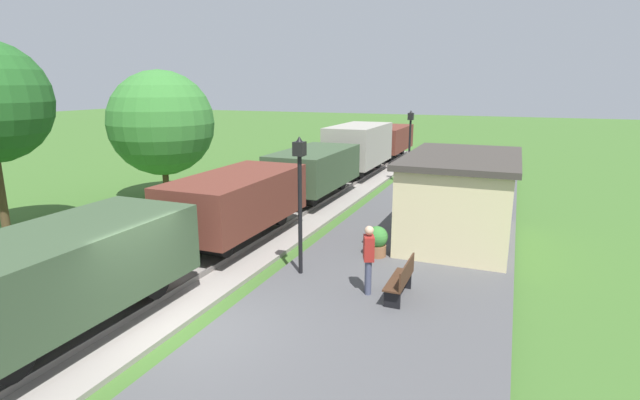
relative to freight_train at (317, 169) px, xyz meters
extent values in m
plane|color=#3D6628|center=(2.40, -12.70, -1.46)|extent=(160.00, 160.00, 0.00)
cube|color=#4C4C4F|center=(5.60, -12.70, -1.34)|extent=(6.00, 60.00, 0.25)
cube|color=gray|center=(0.00, -12.70, -1.40)|extent=(3.80, 60.00, 0.12)
cube|color=slate|center=(0.72, -12.70, -1.27)|extent=(0.07, 60.00, 0.14)
cube|color=slate|center=(-0.72, -12.70, -1.27)|extent=(0.07, 60.00, 0.14)
cube|color=#384C33|center=(0.00, -13.55, 0.12)|extent=(2.50, 5.60, 1.60)
cube|color=black|center=(0.00, -13.55, -0.53)|extent=(2.10, 5.15, 0.50)
cylinder|color=black|center=(0.00, -11.76, -0.78)|extent=(1.56, 0.84, 0.84)
cylinder|color=black|center=(0.00, -10.60, -0.53)|extent=(0.20, 0.30, 0.20)
cube|color=brown|center=(0.00, -6.95, 0.12)|extent=(2.50, 5.60, 1.60)
cube|color=black|center=(0.00, -6.95, -0.53)|extent=(2.10, 5.15, 0.50)
cylinder|color=black|center=(0.00, -5.16, -0.78)|extent=(1.56, 0.84, 0.84)
cylinder|color=black|center=(0.00, -8.74, -0.78)|extent=(1.56, 0.84, 0.84)
cylinder|color=black|center=(0.00, -4.00, -0.53)|extent=(0.20, 0.30, 0.20)
cylinder|color=black|center=(0.00, -9.90, -0.53)|extent=(0.20, 0.30, 0.20)
cube|color=#384C33|center=(0.00, -0.35, 0.12)|extent=(2.50, 5.60, 1.60)
cube|color=black|center=(0.00, -0.35, -0.53)|extent=(2.10, 5.15, 0.50)
cylinder|color=black|center=(0.00, 1.44, -0.78)|extent=(1.56, 0.84, 0.84)
cylinder|color=black|center=(0.00, -2.14, -0.78)|extent=(1.56, 0.84, 0.84)
cylinder|color=black|center=(0.00, 2.60, -0.53)|extent=(0.20, 0.30, 0.20)
cylinder|color=black|center=(0.00, -3.30, -0.53)|extent=(0.20, 0.30, 0.20)
cube|color=gray|center=(0.00, 6.25, 0.42)|extent=(2.50, 5.60, 2.20)
cube|color=black|center=(0.00, 6.25, -0.53)|extent=(2.10, 5.15, 0.50)
cylinder|color=black|center=(0.00, 8.04, -0.78)|extent=(1.56, 0.84, 0.84)
cylinder|color=black|center=(0.00, 4.46, -0.78)|extent=(1.56, 0.84, 0.84)
cylinder|color=black|center=(0.00, 9.20, -0.53)|extent=(0.20, 0.30, 0.20)
cylinder|color=black|center=(0.00, 3.30, -0.53)|extent=(0.20, 0.30, 0.20)
cube|color=brown|center=(0.00, 12.85, 0.12)|extent=(2.50, 5.60, 1.60)
cube|color=black|center=(0.00, 12.85, -0.53)|extent=(2.10, 5.15, 0.50)
cylinder|color=black|center=(0.00, 14.64, -0.78)|extent=(1.56, 0.84, 0.84)
cylinder|color=black|center=(0.00, 11.06, -0.78)|extent=(1.56, 0.84, 0.84)
cylinder|color=black|center=(0.00, 15.80, -0.53)|extent=(0.20, 0.30, 0.20)
cylinder|color=black|center=(0.00, 9.90, -0.53)|extent=(0.20, 0.30, 0.20)
cube|color=beige|center=(6.80, -4.20, 0.09)|extent=(3.20, 5.50, 2.60)
cube|color=#3D3833|center=(6.80, -4.20, 1.48)|extent=(3.50, 5.80, 0.18)
cube|color=black|center=(5.19, -5.30, 0.22)|extent=(0.03, 0.90, 0.80)
cube|color=#422819|center=(6.02, -9.53, -0.77)|extent=(0.42, 1.50, 0.04)
cube|color=#422819|center=(6.21, -9.53, -0.53)|extent=(0.04, 1.50, 0.45)
cube|color=black|center=(6.02, -10.13, -1.00)|extent=(0.38, 0.06, 0.42)
cube|color=black|center=(6.02, -8.93, -1.00)|extent=(0.38, 0.06, 0.42)
cube|color=#422819|center=(6.02, 0.80, -0.77)|extent=(0.42, 1.50, 0.04)
cube|color=#422819|center=(6.21, 0.80, -0.53)|extent=(0.04, 1.50, 0.45)
cube|color=black|center=(6.02, 0.20, -1.00)|extent=(0.38, 0.06, 0.42)
cube|color=black|center=(6.02, 1.40, -1.00)|extent=(0.38, 0.06, 0.42)
cylinder|color=#474C66|center=(5.31, -9.64, -0.78)|extent=(0.15, 0.15, 0.86)
cylinder|color=#474C66|center=(5.25, -9.49, -0.78)|extent=(0.15, 0.15, 0.86)
cube|color=maroon|center=(5.28, -9.56, -0.05)|extent=(0.36, 0.44, 0.60)
sphere|color=tan|center=(5.28, -9.56, 0.39)|extent=(0.22, 0.22, 0.22)
cylinder|color=brown|center=(4.77, -6.95, -1.04)|extent=(0.56, 0.56, 0.34)
sphere|color=#387A33|center=(4.77, -6.95, -0.62)|extent=(0.64, 0.64, 0.64)
cylinder|color=black|center=(3.23, -9.02, 0.39)|extent=(0.11, 0.11, 3.20)
cube|color=black|center=(3.23, -9.02, 2.17)|extent=(0.28, 0.28, 0.36)
sphere|color=#F2E5BF|center=(3.23, -9.02, 2.17)|extent=(0.20, 0.20, 0.20)
cone|color=black|center=(3.23, -9.02, 2.41)|extent=(0.20, 0.20, 0.16)
cylinder|color=black|center=(3.23, 4.80, 0.39)|extent=(0.11, 0.11, 3.20)
cube|color=black|center=(3.23, 4.80, 2.17)|extent=(0.28, 0.28, 0.36)
sphere|color=#F2E5BF|center=(3.23, 4.80, 2.17)|extent=(0.20, 0.20, 0.20)
cone|color=black|center=(3.23, 4.80, 2.41)|extent=(0.20, 0.20, 0.16)
cylinder|color=#4C3823|center=(-7.75, -9.46, 0.12)|extent=(0.28, 0.28, 3.17)
cylinder|color=#4C3823|center=(-6.44, -2.70, -0.56)|extent=(0.28, 0.28, 1.80)
sphere|color=#387A33|center=(-6.44, -2.70, 2.09)|extent=(4.66, 4.66, 4.66)
camera|label=1|loc=(8.30, -20.11, 3.75)|focal=26.95mm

